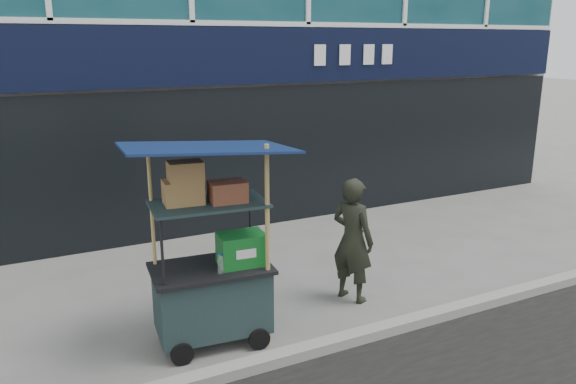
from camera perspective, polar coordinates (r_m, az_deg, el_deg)
ground at (r=6.26m, az=2.77°, el=-14.98°), size 80.00×80.00×0.00m
curb at (r=6.08m, az=3.73°, el=-15.33°), size 80.00×0.18×0.12m
vendor_cart at (r=5.99m, az=-7.65°, el=-8.22°), size 1.73×1.30×2.21m
vendor_man at (r=6.93m, az=6.58°, el=-4.85°), size 0.56×0.67×1.56m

